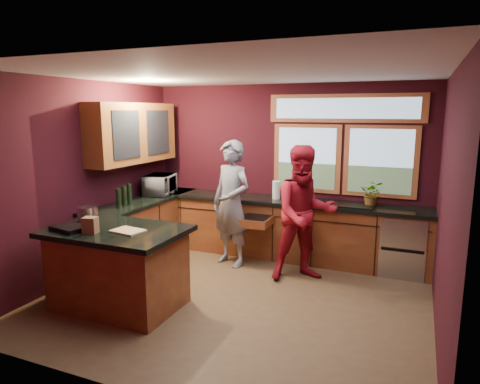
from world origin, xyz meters
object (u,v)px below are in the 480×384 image
Objects in this scene: island at (119,267)px; person_grey at (231,204)px; person_red at (304,214)px; cutting_board at (128,231)px; stock_pot at (88,214)px.

person_grey is at bearing 70.40° from island.
cutting_board is at bearing -164.69° from person_red.
person_grey is 1.01× the size of person_red.
person_red reaches higher than cutting_board.
island is 4.43× the size of cutting_board.
island is 1.98m from person_grey.
person_grey reaches higher than stock_pot.
island is 0.84× the size of person_red.
person_grey is at bearing 76.55° from cutting_board.
stock_pot is at bearing -178.96° from person_red.
cutting_board reaches higher than island.
stock_pot is at bearing 164.74° from island.
person_red is (1.79, 1.67, 0.44)m from island.
person_red is 7.67× the size of stock_pot.
person_grey reaches higher than cutting_board.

